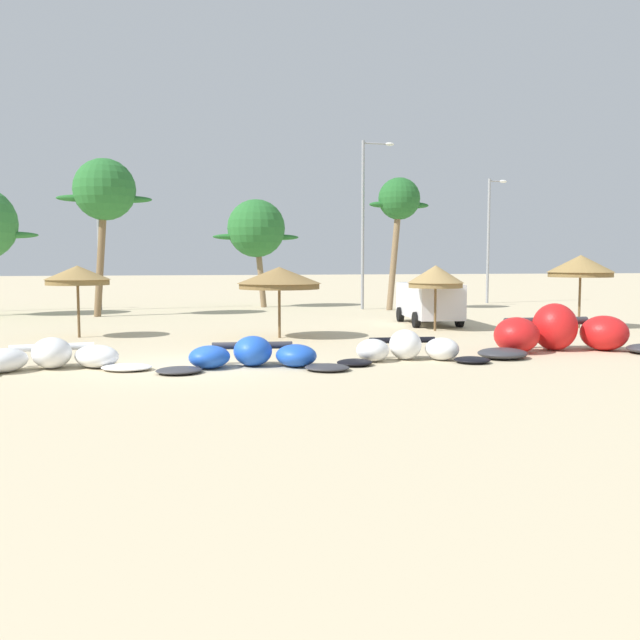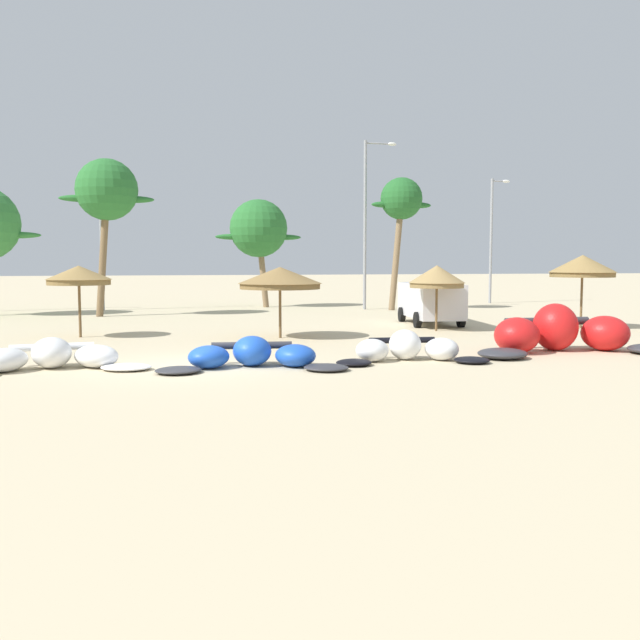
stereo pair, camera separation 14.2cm
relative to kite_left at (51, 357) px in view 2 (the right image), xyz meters
name	(u,v)px [view 2 (the right image)]	position (x,y,z in m)	size (l,w,h in m)	color
ground_plane	(189,366)	(3.54, -0.22, -0.32)	(260.00, 260.00, 0.00)	beige
kite_left	(51,357)	(0.00, 0.00, 0.00)	(5.24, 2.64, 0.82)	white
kite_left_of_center	(252,356)	(5.16, -0.88, 0.00)	(5.18, 2.65, 0.81)	#333338
kite_center	(407,349)	(9.60, -0.71, 0.02)	(4.55, 2.26, 0.87)	black
kite_right_of_center	(561,334)	(14.98, 0.01, 0.26)	(6.83, 3.16, 1.50)	#333338
beach_umbrella_near_van	(79,275)	(-0.04, 7.95, 2.00)	(2.39, 2.39, 2.67)	brown
beach_umbrella_middle	(280,278)	(7.17, 6.03, 1.91)	(3.11, 3.11, 2.62)	brown
beach_umbrella_near_palms	(437,277)	(13.80, 7.05, 1.90)	(2.29, 2.29, 2.67)	brown
beach_umbrella_outermost	(582,266)	(20.24, 6.71, 2.32)	(2.77, 2.77, 3.10)	brown
parked_van	(430,300)	(14.74, 10.00, 0.77)	(2.63, 5.10, 1.84)	silver
palm_left_of_gap	(107,191)	(0.43, 18.10, 6.06)	(4.70, 3.13, 8.04)	brown
palm_center_left	(259,229)	(9.01, 23.39, 4.50)	(5.32, 3.55, 6.64)	#7F6647
palm_center_right	(401,202)	(16.68, 19.05, 5.95)	(3.64, 2.43, 7.67)	#7F6647
lamppost_west_center	(103,232)	(-0.11, 22.95, 4.21)	(1.38, 0.24, 8.08)	gray
lamppost_east_center	(368,216)	(14.96, 20.03, 5.18)	(2.00, 0.24, 9.85)	gray
lamppost_east	(493,234)	(25.05, 23.92, 4.36)	(1.38, 0.24, 8.39)	gray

